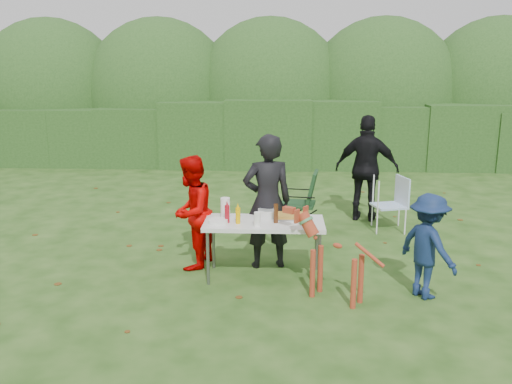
{
  "coord_description": "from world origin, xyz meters",
  "views": [
    {
      "loc": [
        0.35,
        -6.22,
        2.66
      ],
      "look_at": [
        0.01,
        0.78,
        1.0
      ],
      "focal_mm": 38.0,
      "sensor_mm": 36.0,
      "label": 1
    }
  ],
  "objects_px": {
    "person_black_puffy": "(367,168)",
    "beer_bottle": "(276,213)",
    "person_cook": "(267,202)",
    "camping_chair": "(298,200)",
    "lawn_chair": "(389,203)",
    "dog": "(337,259)",
    "person_red_jacket": "(191,212)",
    "folding_table": "(264,225)",
    "mustard_bottle": "(238,216)",
    "ketchup_bottle": "(227,214)",
    "paper_towel_roll": "(225,208)",
    "child": "(428,246)"
  },
  "relations": [
    {
      "from": "camping_chair",
      "to": "ketchup_bottle",
      "type": "relative_size",
      "value": 4.52
    },
    {
      "from": "person_black_puffy",
      "to": "beer_bottle",
      "type": "bearing_deg",
      "value": 74.59
    },
    {
      "from": "person_cook",
      "to": "lawn_chair",
      "type": "xyz_separation_m",
      "value": [
        1.94,
        1.74,
        -0.45
      ]
    },
    {
      "from": "child",
      "to": "ketchup_bottle",
      "type": "height_order",
      "value": "child"
    },
    {
      "from": "folding_table",
      "to": "dog",
      "type": "xyz_separation_m",
      "value": [
        0.85,
        -0.65,
        -0.19
      ]
    },
    {
      "from": "ketchup_bottle",
      "to": "person_red_jacket",
      "type": "bearing_deg",
      "value": 142.62
    },
    {
      "from": "ketchup_bottle",
      "to": "paper_towel_roll",
      "type": "relative_size",
      "value": 0.85
    },
    {
      "from": "camping_chair",
      "to": "mustard_bottle",
      "type": "bearing_deg",
      "value": 78.1
    },
    {
      "from": "camping_chair",
      "to": "lawn_chair",
      "type": "relative_size",
      "value": 1.12
    },
    {
      "from": "dog",
      "to": "beer_bottle",
      "type": "xyz_separation_m",
      "value": [
        -0.71,
        0.6,
        0.36
      ]
    },
    {
      "from": "camping_chair",
      "to": "mustard_bottle",
      "type": "distance_m",
      "value": 2.32
    },
    {
      "from": "child",
      "to": "mustard_bottle",
      "type": "distance_m",
      "value": 2.27
    },
    {
      "from": "child",
      "to": "beer_bottle",
      "type": "bearing_deg",
      "value": 43.03
    },
    {
      "from": "folding_table",
      "to": "person_black_puffy",
      "type": "relative_size",
      "value": 0.82
    },
    {
      "from": "camping_chair",
      "to": "mustard_bottle",
      "type": "relative_size",
      "value": 4.98
    },
    {
      "from": "person_red_jacket",
      "to": "child",
      "type": "distance_m",
      "value": 3.0
    },
    {
      "from": "folding_table",
      "to": "lawn_chair",
      "type": "height_order",
      "value": "lawn_chair"
    },
    {
      "from": "child",
      "to": "dog",
      "type": "height_order",
      "value": "child"
    },
    {
      "from": "person_black_puffy",
      "to": "camping_chair",
      "type": "distance_m",
      "value": 1.42
    },
    {
      "from": "folding_table",
      "to": "paper_towel_roll",
      "type": "distance_m",
      "value": 0.56
    },
    {
      "from": "ketchup_bottle",
      "to": "paper_towel_roll",
      "type": "bearing_deg",
      "value": 101.71
    },
    {
      "from": "folding_table",
      "to": "ketchup_bottle",
      "type": "xyz_separation_m",
      "value": [
        -0.46,
        -0.07,
        0.16
      ]
    },
    {
      "from": "dog",
      "to": "beer_bottle",
      "type": "bearing_deg",
      "value": -6.97
    },
    {
      "from": "person_red_jacket",
      "to": "folding_table",
      "type": "bearing_deg",
      "value": 84.83
    },
    {
      "from": "person_red_jacket",
      "to": "lawn_chair",
      "type": "bearing_deg",
      "value": 134.61
    },
    {
      "from": "person_cook",
      "to": "person_red_jacket",
      "type": "relative_size",
      "value": 1.19
    },
    {
      "from": "person_black_puffy",
      "to": "beer_bottle",
      "type": "height_order",
      "value": "person_black_puffy"
    },
    {
      "from": "person_black_puffy",
      "to": "child",
      "type": "xyz_separation_m",
      "value": [
        0.23,
        -3.21,
        -0.3
      ]
    },
    {
      "from": "person_cook",
      "to": "camping_chair",
      "type": "xyz_separation_m",
      "value": [
        0.45,
        1.67,
        -0.4
      ]
    },
    {
      "from": "folding_table",
      "to": "paper_towel_roll",
      "type": "height_order",
      "value": "paper_towel_roll"
    },
    {
      "from": "mustard_bottle",
      "to": "dog",
      "type": "bearing_deg",
      "value": -24.88
    },
    {
      "from": "folding_table",
      "to": "mustard_bottle",
      "type": "bearing_deg",
      "value": -161.92
    },
    {
      "from": "person_cook",
      "to": "person_black_puffy",
      "type": "relative_size",
      "value": 0.98
    },
    {
      "from": "person_red_jacket",
      "to": "camping_chair",
      "type": "height_order",
      "value": "person_red_jacket"
    },
    {
      "from": "person_black_puffy",
      "to": "mustard_bottle",
      "type": "bearing_deg",
      "value": 68.22
    },
    {
      "from": "beer_bottle",
      "to": "person_black_puffy",
      "type": "bearing_deg",
      "value": 60.89
    },
    {
      "from": "person_red_jacket",
      "to": "mustard_bottle",
      "type": "xyz_separation_m",
      "value": [
        0.65,
        -0.43,
        0.09
      ]
    },
    {
      "from": "person_black_puffy",
      "to": "paper_towel_roll",
      "type": "bearing_deg",
      "value": 63.12
    },
    {
      "from": "folding_table",
      "to": "mustard_bottle",
      "type": "distance_m",
      "value": 0.37
    },
    {
      "from": "folding_table",
      "to": "mustard_bottle",
      "type": "relative_size",
      "value": 7.5
    },
    {
      "from": "mustard_bottle",
      "to": "person_cook",
      "type": "bearing_deg",
      "value": 54.5
    },
    {
      "from": "camping_chair",
      "to": "lawn_chair",
      "type": "bearing_deg",
      "value": -168.72
    },
    {
      "from": "folding_table",
      "to": "beer_bottle",
      "type": "height_order",
      "value": "beer_bottle"
    },
    {
      "from": "person_red_jacket",
      "to": "beer_bottle",
      "type": "relative_size",
      "value": 6.29
    },
    {
      "from": "person_cook",
      "to": "camping_chair",
      "type": "distance_m",
      "value": 1.77
    },
    {
      "from": "beer_bottle",
      "to": "folding_table",
      "type": "bearing_deg",
      "value": 160.79
    },
    {
      "from": "person_black_puffy",
      "to": "camping_chair",
      "type": "height_order",
      "value": "person_black_puffy"
    },
    {
      "from": "lawn_chair",
      "to": "beer_bottle",
      "type": "xyz_separation_m",
      "value": [
        -1.82,
        -2.17,
        0.41
      ]
    },
    {
      "from": "child",
      "to": "paper_towel_roll",
      "type": "relative_size",
      "value": 4.76
    },
    {
      "from": "person_red_jacket",
      "to": "ketchup_bottle",
      "type": "height_order",
      "value": "person_red_jacket"
    }
  ]
}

